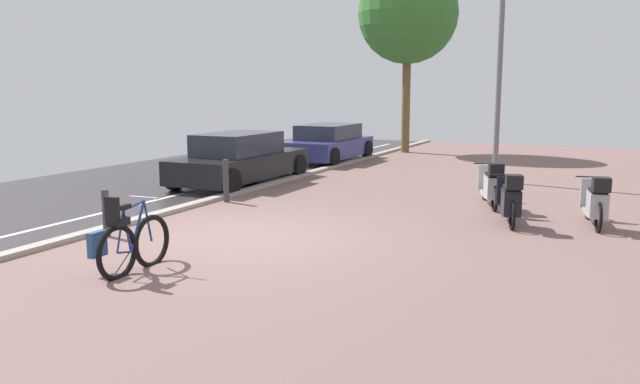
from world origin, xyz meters
name	(u,v)px	position (x,y,z in m)	size (l,w,h in m)	color
ground	(319,247)	(1.43, 0.00, -0.02)	(21.00, 40.00, 0.13)	#363134
bicycle_foreground	(130,243)	(-0.26, -2.37, 0.40)	(0.66, 1.45, 1.12)	black
scooter_near	(596,203)	(5.29, 3.30, 0.45)	(0.64, 1.72, 0.98)	black
scooter_mid	(510,200)	(3.88, 2.88, 0.45)	(0.76, 1.77, 1.00)	black
scooter_far	(491,186)	(3.26, 4.50, 0.45)	(0.87, 1.82, 1.00)	black
parked_car_near	(240,160)	(-3.26, 5.17, 0.62)	(1.80, 4.48, 1.31)	black
parked_car_far	(328,143)	(-3.28, 10.74, 0.60)	(1.90, 3.97, 1.24)	navy
lamp_post	(501,41)	(2.69, 8.24, 3.63)	(0.20, 0.52, 6.61)	slate
street_tree	(408,14)	(-1.84, 14.76, 5.18)	(3.74, 3.74, 7.07)	brown
bollard_near	(106,213)	(-2.05, -0.93, 0.40)	(0.12, 0.12, 0.79)	#38383D
bollard_far	(226,181)	(-2.05, 2.66, 0.47)	(0.12, 0.12, 0.93)	#38383D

